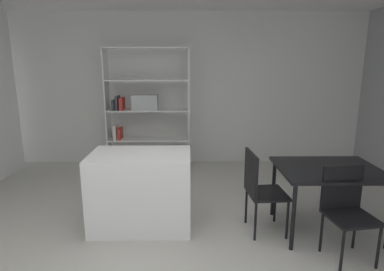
{
  "coord_description": "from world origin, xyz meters",
  "views": [
    {
      "loc": [
        0.25,
        -2.92,
        1.9
      ],
      "look_at": [
        0.29,
        0.74,
        1.06
      ],
      "focal_mm": 30.33,
      "sensor_mm": 36.0,
      "label": 1
    }
  ],
  "objects": [
    {
      "name": "dining_table",
      "position": [
        1.8,
        0.47,
        0.68
      ],
      "size": [
        1.11,
        0.9,
        0.75
      ],
      "color": "black",
      "rests_on": "ground_plane"
    },
    {
      "name": "kitchen_island",
      "position": [
        -0.3,
        0.61,
        0.44
      ],
      "size": [
        1.14,
        0.71,
        0.88
      ],
      "primitive_type": "cube",
      "color": "white",
      "rests_on": "ground_plane"
    },
    {
      "name": "dining_chair_near",
      "position": [
        1.79,
        -0.01,
        0.54
      ],
      "size": [
        0.49,
        0.47,
        0.91
      ],
      "rotation": [
        0.0,
        0.0,
        0.15
      ],
      "color": "black",
      "rests_on": "ground_plane"
    },
    {
      "name": "dining_chair_island_side",
      "position": [
        1.03,
        0.46,
        0.56
      ],
      "size": [
        0.45,
        0.49,
        0.93
      ],
      "rotation": [
        0.0,
        0.0,
        1.65
      ],
      "color": "black",
      "rests_on": "ground_plane"
    },
    {
      "name": "open_bookshelf",
      "position": [
        -0.54,
        2.72,
        1.06
      ],
      "size": [
        1.45,
        0.34,
        2.13
      ],
      "color": "white",
      "rests_on": "ground_plane"
    },
    {
      "name": "ground_plane",
      "position": [
        0.0,
        0.0,
        0.0
      ],
      "size": [
        9.7,
        9.7,
        0.0
      ],
      "primitive_type": "plane",
      "color": "beige"
    },
    {
      "name": "back_partition",
      "position": [
        0.0,
        3.15,
        1.39
      ],
      "size": [
        7.05,
        0.06,
        2.77
      ],
      "primitive_type": "cube",
      "color": "silver",
      "rests_on": "ground_plane"
    }
  ]
}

